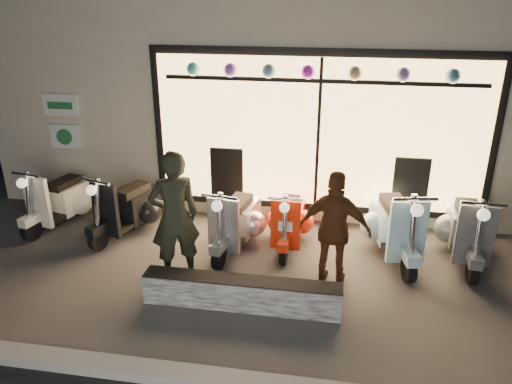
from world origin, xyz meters
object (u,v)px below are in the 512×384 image
scooter_silver (237,219)px  woman (335,230)px  graffiti_barrier (242,293)px  scooter_red (289,219)px  man (174,217)px

scooter_silver → woman: woman is taller
graffiti_barrier → scooter_red: scooter_red is taller
graffiti_barrier → woman: woman is taller
graffiti_barrier → woman: size_ratio=1.55×
scooter_red → woman: size_ratio=0.84×
graffiti_barrier → scooter_red: (0.40, 1.83, 0.19)m
scooter_red → man: (-1.40, -1.28, 0.52)m
scooter_silver → woman: (1.48, -0.86, 0.38)m
graffiti_barrier → woman: 1.46m
graffiti_barrier → man: bearing=151.3°
woman → graffiti_barrier: bearing=42.4°
woman → scooter_silver: bearing=-22.2°
scooter_silver → man: size_ratio=0.81×
scooter_red → man: man is taller
graffiti_barrier → man: man is taller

